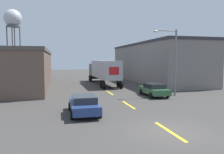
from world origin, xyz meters
TOP-DOWN VIEW (x-y plane):
  - ground_plane at (0.00, 0.00)m, footprint 160.00×160.00m
  - road_centerline at (0.00, 7.38)m, footprint 0.20×18.14m
  - warehouse_left at (-12.19, 21.97)m, footprint 9.92×20.61m
  - warehouse_right at (11.39, 27.17)m, footprint 8.32×26.63m
  - semi_truck at (1.03, 23.87)m, footprint 3.00×13.78m
  - parked_car_right_mid at (4.18, 11.23)m, footprint 2.10×4.45m
  - parked_car_left_near at (-4.18, 5.07)m, footprint 2.10×4.45m
  - water_tower at (-17.56, 52.85)m, footprint 4.62×4.62m
  - street_lamp at (6.24, 10.99)m, footprint 2.81×0.32m

SIDE VIEW (x-z plane):
  - ground_plane at x=0.00m, z-range 0.00..0.00m
  - road_centerline at x=0.00m, z-range 0.00..0.01m
  - parked_car_right_mid at x=4.18m, z-range 0.04..1.43m
  - parked_car_left_near at x=-4.18m, z-range 0.04..1.43m
  - semi_truck at x=1.03m, z-range 0.41..4.23m
  - warehouse_left at x=-12.19m, z-range 0.01..5.31m
  - warehouse_right at x=11.39m, z-range 0.01..6.95m
  - street_lamp at x=6.24m, z-range 0.66..7.91m
  - water_tower at x=-17.56m, z-range 5.96..23.31m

